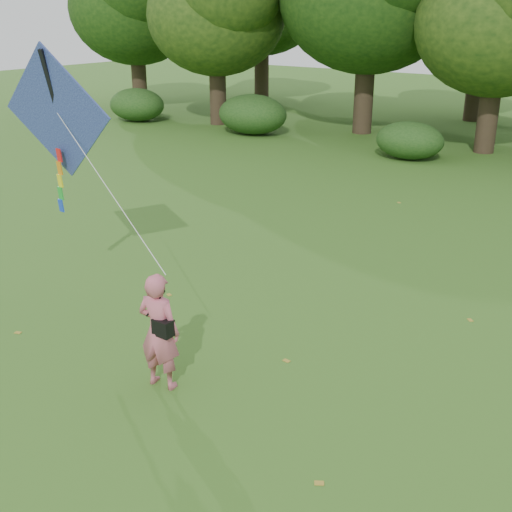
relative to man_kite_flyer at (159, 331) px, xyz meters
The scene contains 6 objects.
ground 1.15m from the man_kite_flyer, 18.93° to the left, with size 100.00×100.00×0.00m, color #265114.
man_kite_flyer is the anchor object (origin of this frame).
crossbody_bag 0.17m from the man_kite_flyer, 14.61° to the right, with size 0.43×0.20×0.73m.
flying_kite 5.07m from the man_kite_flyer, 157.96° to the left, with size 5.56×2.06×3.29m.
shrub_band 17.82m from the man_kite_flyer, 90.31° to the left, with size 39.15×3.22×1.88m.
fallen_leaves 2.60m from the man_kite_flyer, 67.81° to the left, with size 9.26×14.67×0.01m.
Camera 1 is at (5.58, -6.33, 5.48)m, focal length 45.00 mm.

